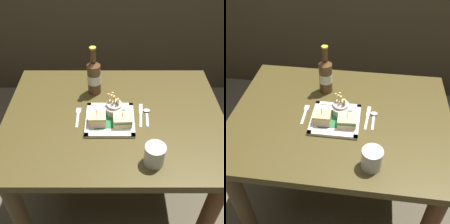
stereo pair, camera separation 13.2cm
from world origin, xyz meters
TOP-DOWN VIEW (x-y plane):
  - ground_plane at (0.00, 0.00)m, footprint 6.00×6.00m
  - dining_table at (0.00, 0.00)m, footprint 1.08×0.82m
  - square_plate at (-0.02, -0.04)m, footprint 0.23×0.23m
  - sandwich_half_left at (-0.08, -0.07)m, footprint 0.08×0.07m
  - sandwich_half_right at (0.04, -0.07)m, footprint 0.09×0.08m
  - fries_cup at (-0.00, 0.01)m, footprint 0.09×0.09m
  - beer_bottle at (-0.10, 0.20)m, footprint 0.07×0.07m
  - water_glass at (0.16, -0.29)m, footprint 0.09×0.09m
  - fork at (-0.18, -0.00)m, footprint 0.02×0.14m
  - knife at (0.13, 0.01)m, footprint 0.03×0.17m
  - spoon at (0.16, 0.02)m, footprint 0.03×0.13m

SIDE VIEW (x-z plane):
  - ground_plane at x=0.00m, z-range 0.00..0.00m
  - dining_table at x=0.00m, z-range 0.23..0.98m
  - fork at x=-0.18m, z-range 0.75..0.75m
  - knife at x=0.13m, z-range 0.75..0.75m
  - spoon at x=0.16m, z-range 0.75..0.76m
  - square_plate at x=-0.02m, z-range 0.75..0.77m
  - sandwich_half_right at x=0.04m, z-range 0.75..0.82m
  - sandwich_half_left at x=-0.08m, z-range 0.74..0.83m
  - water_glass at x=0.16m, z-range 0.75..0.84m
  - fries_cup at x=0.00m, z-range 0.75..0.86m
  - beer_bottle at x=-0.10m, z-range 0.72..0.99m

